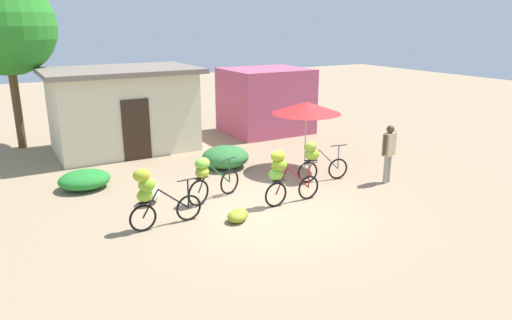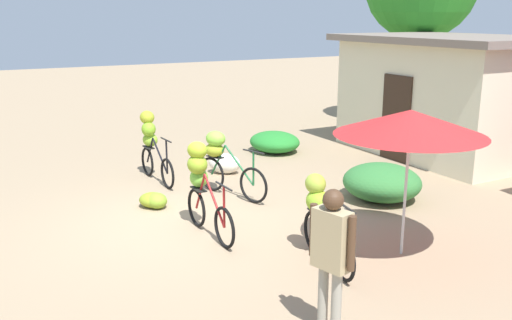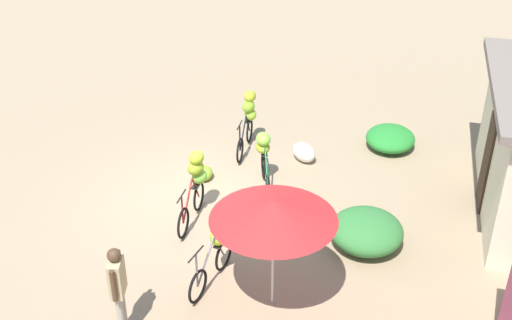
# 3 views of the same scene
# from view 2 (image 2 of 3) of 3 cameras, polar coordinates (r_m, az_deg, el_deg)

# --- Properties ---
(ground_plane) EXTENTS (60.00, 60.00, 0.00)m
(ground_plane) POSITION_cam_2_polar(r_m,az_deg,el_deg) (9.44, -6.67, -6.24)
(ground_plane) COLOR #967E61
(building_low) EXTENTS (5.10, 3.57, 2.86)m
(building_low) POSITION_cam_2_polar(r_m,az_deg,el_deg) (14.47, 18.74, 6.31)
(building_low) COLOR beige
(building_low) RESTS_ON ground
(hedge_bush_front_left) EXTENTS (1.37, 1.21, 0.51)m
(hedge_bush_front_left) POSITION_cam_2_polar(r_m,az_deg,el_deg) (14.03, 1.91, 1.86)
(hedge_bush_front_left) COLOR #257F2D
(hedge_bush_front_left) RESTS_ON ground
(hedge_bush_front_right) EXTENTS (1.47, 1.42, 0.67)m
(hedge_bush_front_right) POSITION_cam_2_polar(r_m,az_deg,el_deg) (10.62, 12.68, -2.21)
(hedge_bush_front_right) COLOR #317335
(hedge_bush_front_right) RESTS_ON ground
(market_umbrella) EXTENTS (2.08, 2.08, 2.10)m
(market_umbrella) POSITION_cam_2_polar(r_m,az_deg,el_deg) (7.89, 15.42, 3.69)
(market_umbrella) COLOR beige
(market_umbrella) RESTS_ON ground
(bicycle_leftmost) EXTENTS (1.70, 0.39, 1.41)m
(bicycle_leftmost) POSITION_cam_2_polar(r_m,az_deg,el_deg) (11.80, -10.61, 1.98)
(bicycle_leftmost) COLOR black
(bicycle_leftmost) RESTS_ON ground
(bicycle_near_pile) EXTENTS (1.69, 0.72, 1.21)m
(bicycle_near_pile) POSITION_cam_2_polar(r_m,az_deg,el_deg) (10.59, -3.47, 0.21)
(bicycle_near_pile) COLOR black
(bicycle_near_pile) RESTS_ON ground
(bicycle_center_loaded) EXTENTS (1.63, 0.42, 1.42)m
(bicycle_center_loaded) POSITION_cam_2_polar(r_m,az_deg,el_deg) (8.80, -5.57, -2.03)
(bicycle_center_loaded) COLOR black
(bicycle_center_loaded) RESTS_ON ground
(bicycle_by_shop) EXTENTS (1.56, 0.46, 1.19)m
(bicycle_by_shop) POSITION_cam_2_polar(r_m,az_deg,el_deg) (7.83, 6.61, -5.19)
(bicycle_by_shop) COLOR black
(bicycle_by_shop) RESTS_ON ground
(banana_pile_on_ground) EXTENTS (0.65, 0.64, 0.28)m
(banana_pile_on_ground) POSITION_cam_2_polar(r_m,az_deg,el_deg) (10.16, -10.30, -4.05)
(banana_pile_on_ground) COLOR olive
(banana_pile_on_ground) RESTS_ON ground
(produce_sack) EXTENTS (0.81, 0.81, 0.44)m
(produce_sack) POSITION_cam_2_polar(r_m,az_deg,el_deg) (12.12, -3.23, -0.35)
(produce_sack) COLOR silver
(produce_sack) RESTS_ON ground
(person_vendor) EXTENTS (0.56, 0.29, 1.66)m
(person_vendor) POSITION_cam_2_polar(r_m,az_deg,el_deg) (5.85, 7.68, -8.97)
(person_vendor) COLOR gray
(person_vendor) RESTS_ON ground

